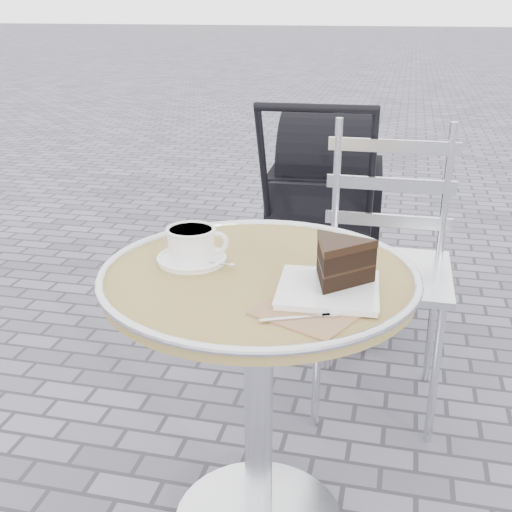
% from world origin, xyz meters
% --- Properties ---
extents(cafe_table, '(0.72, 0.72, 0.74)m').
position_xyz_m(cafe_table, '(0.00, 0.00, 0.57)').
color(cafe_table, silver).
rests_on(cafe_table, ground).
extents(cappuccino_set, '(0.18, 0.16, 0.08)m').
position_xyz_m(cappuccino_set, '(-0.16, 0.03, 0.77)').
color(cappuccino_set, white).
rests_on(cappuccino_set, cafe_table).
extents(cake_plate_set, '(0.26, 0.33, 0.11)m').
position_xyz_m(cake_plate_set, '(0.18, -0.06, 0.78)').
color(cake_plate_set, '#986E53').
rests_on(cake_plate_set, cafe_table).
extents(bistro_chair, '(0.43, 0.43, 0.94)m').
position_xyz_m(bistro_chair, '(0.26, 0.75, 0.58)').
color(bistro_chair, silver).
rests_on(bistro_chair, ground).
extents(baby_stroller, '(0.49, 0.97, 0.99)m').
position_xyz_m(baby_stroller, '(-0.02, 1.37, 0.45)').
color(baby_stroller, black).
rests_on(baby_stroller, ground).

